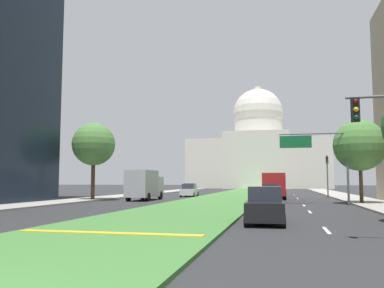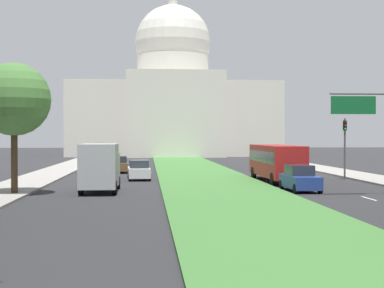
{
  "view_description": "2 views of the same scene",
  "coord_description": "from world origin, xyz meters",
  "px_view_note": "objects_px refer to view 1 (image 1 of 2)",
  "views": [
    {
      "loc": [
        6.33,
        -4.49,
        2.12
      ],
      "look_at": [
        -1.94,
        32.51,
        5.6
      ],
      "focal_mm": 37.33,
      "sensor_mm": 36.0,
      "label": 1
    },
    {
      "loc": [
        -4.94,
        -3.58,
        3.72
      ],
      "look_at": [
        -2.66,
        27.15,
        3.3
      ],
      "focal_mm": 56.34,
      "sensor_mm": 36.0,
      "label": 2
    }
  ],
  "objects_px": {
    "overhead_guide_sign": "(320,152)",
    "sedan_far_horizon": "(190,189)",
    "traffic_light_far_right": "(327,171)",
    "box_truck_delivery": "(145,185)",
    "street_tree_left_mid": "(94,144)",
    "city_bus": "(275,183)",
    "street_tree_right_mid": "(360,145)",
    "sedan_lead_stopped": "(265,206)",
    "capitol_building": "(258,153)",
    "sedan_midblock": "(271,194)",
    "sedan_distant": "(189,191)"
  },
  "relations": [
    {
      "from": "overhead_guide_sign",
      "to": "sedan_far_horizon",
      "type": "relative_size",
      "value": 1.47
    },
    {
      "from": "traffic_light_far_right",
      "to": "sedan_far_horizon",
      "type": "relative_size",
      "value": 1.18
    },
    {
      "from": "box_truck_delivery",
      "to": "street_tree_left_mid",
      "type": "bearing_deg",
      "value": -161.94
    },
    {
      "from": "box_truck_delivery",
      "to": "city_bus",
      "type": "height_order",
      "value": "box_truck_delivery"
    },
    {
      "from": "street_tree_right_mid",
      "to": "sedan_far_horizon",
      "type": "relative_size",
      "value": 1.73
    },
    {
      "from": "overhead_guide_sign",
      "to": "box_truck_delivery",
      "type": "relative_size",
      "value": 1.02
    },
    {
      "from": "traffic_light_far_right",
      "to": "sedan_lead_stopped",
      "type": "distance_m",
      "value": 31.44
    },
    {
      "from": "capitol_building",
      "to": "sedan_lead_stopped",
      "type": "xyz_separation_m",
      "value": [
        5.52,
        -96.44,
        -9.34
      ]
    },
    {
      "from": "sedan_lead_stopped",
      "to": "sedan_midblock",
      "type": "bearing_deg",
      "value": 90.66
    },
    {
      "from": "traffic_light_far_right",
      "to": "sedan_distant",
      "type": "relative_size",
      "value": 1.11
    },
    {
      "from": "traffic_light_far_right",
      "to": "box_truck_delivery",
      "type": "xyz_separation_m",
      "value": [
        -19.86,
        -9.99,
        -1.64
      ]
    },
    {
      "from": "overhead_guide_sign",
      "to": "street_tree_right_mid",
      "type": "distance_m",
      "value": 3.86
    },
    {
      "from": "street_tree_left_mid",
      "to": "traffic_light_far_right",
      "type": "bearing_deg",
      "value": 24.99
    },
    {
      "from": "overhead_guide_sign",
      "to": "street_tree_right_mid",
      "type": "relative_size",
      "value": 0.85
    },
    {
      "from": "overhead_guide_sign",
      "to": "sedan_far_horizon",
      "type": "xyz_separation_m",
      "value": [
        -17.63,
        24.99,
        -3.87
      ]
    },
    {
      "from": "sedan_midblock",
      "to": "sedan_distant",
      "type": "xyz_separation_m",
      "value": [
        -10.95,
        11.37,
        -0.04
      ]
    },
    {
      "from": "street_tree_right_mid",
      "to": "overhead_guide_sign",
      "type": "bearing_deg",
      "value": -158.17
    },
    {
      "from": "street_tree_right_mid",
      "to": "city_bus",
      "type": "bearing_deg",
      "value": 125.58
    },
    {
      "from": "street_tree_left_mid",
      "to": "sedan_distant",
      "type": "relative_size",
      "value": 1.77
    },
    {
      "from": "street_tree_left_mid",
      "to": "sedan_far_horizon",
      "type": "xyz_separation_m",
      "value": [
        5.4,
        22.7,
        -5.19
      ]
    },
    {
      "from": "box_truck_delivery",
      "to": "city_bus",
      "type": "bearing_deg",
      "value": 31.47
    },
    {
      "from": "street_tree_left_mid",
      "to": "street_tree_right_mid",
      "type": "xyz_separation_m",
      "value": [
        26.56,
        -0.87,
        -0.69
      ]
    },
    {
      "from": "capitol_building",
      "to": "overhead_guide_sign",
      "type": "relative_size",
      "value": 5.98
    },
    {
      "from": "street_tree_left_mid",
      "to": "sedan_distant",
      "type": "distance_m",
      "value": 15.78
    },
    {
      "from": "street_tree_right_mid",
      "to": "sedan_far_horizon",
      "type": "height_order",
      "value": "street_tree_right_mid"
    },
    {
      "from": "box_truck_delivery",
      "to": "capitol_building",
      "type": "bearing_deg",
      "value": 83.93
    },
    {
      "from": "traffic_light_far_right",
      "to": "sedan_midblock",
      "type": "xyz_separation_m",
      "value": [
        -6.52,
        -10.22,
        -2.49
      ]
    },
    {
      "from": "sedan_distant",
      "to": "sedan_far_horizon",
      "type": "height_order",
      "value": "sedan_far_horizon"
    },
    {
      "from": "sedan_lead_stopped",
      "to": "sedan_midblock",
      "type": "relative_size",
      "value": 0.92
    },
    {
      "from": "overhead_guide_sign",
      "to": "street_tree_right_mid",
      "type": "height_order",
      "value": "street_tree_right_mid"
    },
    {
      "from": "street_tree_left_mid",
      "to": "sedan_lead_stopped",
      "type": "distance_m",
      "value": 27.22
    },
    {
      "from": "sedan_distant",
      "to": "box_truck_delivery",
      "type": "distance_m",
      "value": 11.42
    },
    {
      "from": "street_tree_left_mid",
      "to": "street_tree_right_mid",
      "type": "height_order",
      "value": "street_tree_left_mid"
    },
    {
      "from": "sedan_far_horizon",
      "to": "city_bus",
      "type": "relative_size",
      "value": 0.4
    },
    {
      "from": "street_tree_left_mid",
      "to": "sedan_midblock",
      "type": "relative_size",
      "value": 1.8
    },
    {
      "from": "street_tree_left_mid",
      "to": "city_bus",
      "type": "height_order",
      "value": "street_tree_left_mid"
    },
    {
      "from": "sedan_midblock",
      "to": "city_bus",
      "type": "distance_m",
      "value": 8.6
    },
    {
      "from": "capitol_building",
      "to": "street_tree_left_mid",
      "type": "distance_m",
      "value": 78.65
    },
    {
      "from": "capitol_building",
      "to": "sedan_midblock",
      "type": "relative_size",
      "value": 8.4
    },
    {
      "from": "sedan_distant",
      "to": "city_bus",
      "type": "distance_m",
      "value": 11.58
    },
    {
      "from": "street_tree_left_mid",
      "to": "sedan_far_horizon",
      "type": "height_order",
      "value": "street_tree_left_mid"
    },
    {
      "from": "capitol_building",
      "to": "box_truck_delivery",
      "type": "distance_m",
      "value": 76.62
    },
    {
      "from": "street_tree_right_mid",
      "to": "box_truck_delivery",
      "type": "height_order",
      "value": "street_tree_right_mid"
    },
    {
      "from": "sedan_far_horizon",
      "to": "city_bus",
      "type": "xyz_separation_m",
      "value": [
        13.38,
        -12.7,
        0.98
      ]
    },
    {
      "from": "street_tree_left_mid",
      "to": "sedan_lead_stopped",
      "type": "bearing_deg",
      "value": -45.39
    },
    {
      "from": "street_tree_right_mid",
      "to": "box_truck_delivery",
      "type": "distance_m",
      "value": 21.82
    },
    {
      "from": "traffic_light_far_right",
      "to": "street_tree_right_mid",
      "type": "relative_size",
      "value": 0.68
    },
    {
      "from": "street_tree_left_mid",
      "to": "sedan_distant",
      "type": "xyz_separation_m",
      "value": [
        7.59,
        12.83,
        -5.2
      ]
    },
    {
      "from": "street_tree_left_mid",
      "to": "box_truck_delivery",
      "type": "xyz_separation_m",
      "value": [
        5.2,
        1.69,
        -4.3
      ]
    },
    {
      "from": "street_tree_left_mid",
      "to": "box_truck_delivery",
      "type": "height_order",
      "value": "street_tree_left_mid"
    }
  ]
}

